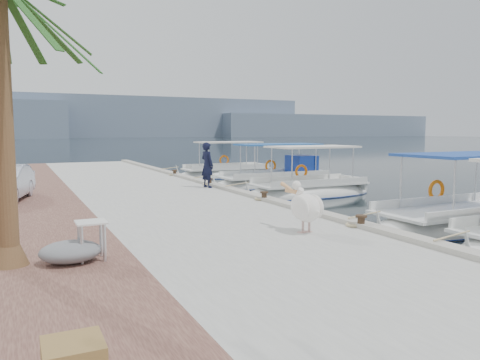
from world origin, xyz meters
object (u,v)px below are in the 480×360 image
fishing_caique_b (460,224)px  fishing_caique_e (226,175)px  fishing_caique_d (277,183)px  fisherman (207,165)px  parked_car (4,183)px  pelican (305,207)px  fishing_caique_c (309,193)px

fishing_caique_b → fishing_caique_e: size_ratio=1.00×
fishing_caique_d → fisherman: fisherman is taller
fishing_caique_e → parked_car: size_ratio=1.78×
pelican → fishing_caique_b: bearing=3.4°
fishing_caique_d → fishing_caique_e: bearing=94.1°
fishing_caique_d → fishing_caique_e: (-0.41, 5.64, -0.06)m
fishing_caique_d → fishing_caique_c: bearing=-98.1°
fishing_caique_c → parked_car: fishing_caique_c is taller
fishing_caique_b → parked_car: fishing_caique_b is taller
fishing_caique_d → parked_car: size_ratio=1.94×
fishing_caique_e → fishing_caique_c: bearing=-90.8°
fishing_caique_c → pelican: fishing_caique_c is taller
fishing_caique_c → fishing_caique_e: 9.38m
fisherman → parked_car: fisherman is taller
fishing_caique_b → pelican: (-5.74, -0.34, 0.99)m
fishing_caique_c → pelican: 9.98m
fishing_caique_c → fishing_caique_e: (0.12, 9.38, 0.00)m
pelican → parked_car: bearing=127.2°
fishing_caique_e → fisherman: (-4.59, -8.34, 1.33)m
pelican → fisherman: 9.30m
fishing_caique_c → fishing_caique_d: same height
pelican → fishing_caique_e: bearing=71.9°
fishing_caique_c → fishing_caique_e: bearing=89.2°
fishing_caique_c → parked_car: bearing=177.9°
fishing_caique_c → fishing_caique_b: bearing=-89.2°
fishing_caique_d → fisherman: 5.82m
fishing_caique_b → fishing_caique_d: 11.59m
parked_car → fishing_caique_c: bearing=11.1°
fishing_caique_b → fishing_caique_c: same height
fishing_caique_e → parked_car: 15.23m
fishing_caique_d → fishing_caique_e: 5.65m
fishing_caique_b → parked_car: size_ratio=1.77×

